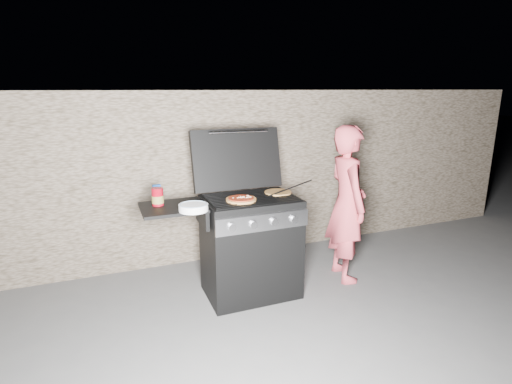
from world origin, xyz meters
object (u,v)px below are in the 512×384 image
object	(u,v)px
sauce_jar	(158,197)
person	(347,204)
pizza_topped	(241,199)

from	to	relation	value
sauce_jar	person	size ratio (longest dim) A/B	0.10
sauce_jar	person	world-z (taller)	person
pizza_topped	sauce_jar	bearing A→B (deg)	167.58
pizza_topped	person	xyz separation A→B (m)	(1.09, 0.06, -0.18)
pizza_topped	person	distance (m)	1.10
pizza_topped	sauce_jar	world-z (taller)	sauce_jar
pizza_topped	sauce_jar	size ratio (longest dim) A/B	1.76
person	sauce_jar	bearing A→B (deg)	96.48
sauce_jar	person	distance (m)	1.76
sauce_jar	person	bearing A→B (deg)	-2.90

